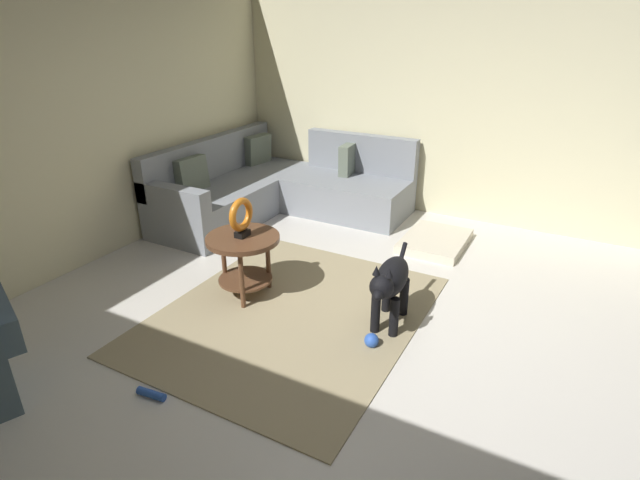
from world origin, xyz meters
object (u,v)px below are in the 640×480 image
(torus_sculpture, at_px, (241,217))
(dog_toy_ball, at_px, (371,340))
(dog_bed_mat, at_px, (435,241))
(dog_toy_rope, at_px, (151,394))
(sectional_couch, at_px, (277,190))
(side_table, at_px, (244,250))
(dog, at_px, (390,283))

(torus_sculpture, height_order, dog_toy_ball, torus_sculpture)
(dog_bed_mat, distance_m, dog_toy_rope, 3.18)
(dog_toy_ball, bearing_deg, sectional_couch, 46.63)
(torus_sculpture, xyz_separation_m, dog_bed_mat, (1.74, -1.12, -0.67))
(torus_sculpture, distance_m, dog_bed_mat, 2.18)
(dog_toy_rope, bearing_deg, side_table, 9.96)
(dog_bed_mat, xyz_separation_m, dog, (-1.62, -0.11, 0.33))
(dog_bed_mat, bearing_deg, sectional_couch, 89.64)
(dog_toy_rope, bearing_deg, dog_toy_ball, -41.26)
(side_table, height_order, torus_sculpture, torus_sculpture)
(dog, bearing_deg, torus_sculpture, -0.66)
(dog, distance_m, dog_toy_rope, 1.78)
(torus_sculpture, relative_size, dog_bed_mat, 0.41)
(sectional_couch, height_order, dog_bed_mat, sectional_couch)
(dog_bed_mat, distance_m, dog, 1.66)
(dog_bed_mat, distance_m, dog_toy_ball, 1.92)
(side_table, relative_size, dog_toy_ball, 5.75)
(sectional_couch, distance_m, dog, 2.62)
(sectional_couch, height_order, dog_toy_ball, sectional_couch)
(sectional_couch, relative_size, side_table, 3.75)
(dog_toy_ball, bearing_deg, side_table, 81.98)
(sectional_couch, distance_m, dog_bed_mat, 1.95)
(dog, xyz_separation_m, dog_toy_rope, (-1.43, 1.00, -0.35))
(side_table, distance_m, torus_sculpture, 0.29)
(torus_sculpture, bearing_deg, dog_toy_ball, -98.02)
(dog_bed_mat, height_order, dog_toy_ball, dog_toy_ball)
(side_table, bearing_deg, sectional_couch, 25.01)
(side_table, bearing_deg, dog_bed_mat, -32.59)
(torus_sculpture, xyz_separation_m, dog, (0.13, -1.23, -0.33))
(sectional_couch, distance_m, torus_sculpture, 1.98)
(dog_bed_mat, relative_size, dog_toy_ball, 7.67)
(torus_sculpture, bearing_deg, dog_bed_mat, -32.59)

